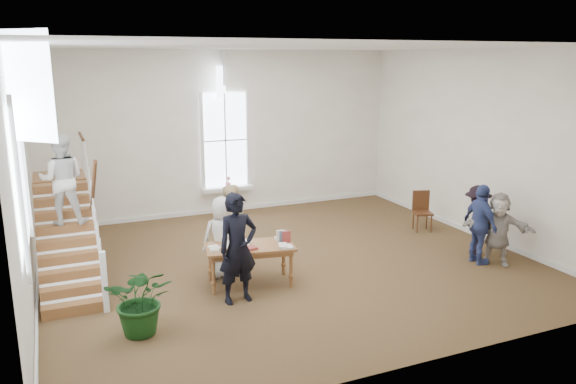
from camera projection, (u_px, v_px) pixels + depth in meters
name	position (u px, v px, depth m)	size (l,w,h in m)	color
ground	(289.00, 262.00, 12.06)	(10.00, 10.00, 0.00)	#45311B
room_shell	(227.00, 198.00, 15.89)	(10.49, 10.00, 10.00)	beige
staircase	(65.00, 202.00, 10.68)	(1.10, 4.10, 2.92)	brown
library_table	(250.00, 250.00, 10.75)	(1.80, 1.12, 0.85)	brown
police_officer	(238.00, 248.00, 9.93)	(0.73, 0.48, 2.01)	black
elderly_woman	(223.00, 237.00, 11.13)	(0.80, 0.52, 1.64)	beige
person_yellow	(230.00, 226.00, 11.67)	(0.85, 0.66, 1.75)	#DABE88
woman_cluster_a	(480.00, 224.00, 11.83)	(1.01, 0.42, 1.72)	#354481
woman_cluster_b	(477.00, 221.00, 12.36)	(1.02, 0.59, 1.58)	black
woman_cluster_c	(498.00, 229.00, 11.78)	(1.45, 0.46, 1.56)	#B3AAA1
floor_plant	(142.00, 300.00, 8.83)	(1.05, 0.91, 1.17)	#113611
side_chair	(422.00, 208.00, 14.21)	(0.55, 0.55, 1.01)	#3C2510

